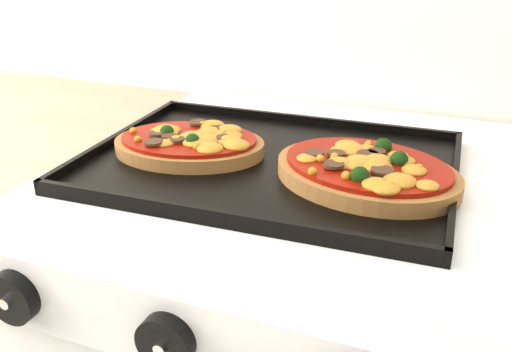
% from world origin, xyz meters
% --- Properties ---
extents(control_panel, '(0.60, 0.02, 0.09)m').
position_xyz_m(control_panel, '(-0.00, 1.39, 0.85)').
color(control_panel, silver).
rests_on(control_panel, stove).
extents(knob_left, '(0.06, 0.02, 0.06)m').
position_xyz_m(knob_left, '(-0.20, 1.37, 0.85)').
color(knob_left, black).
rests_on(knob_left, control_panel).
extents(knob_center, '(0.06, 0.02, 0.06)m').
position_xyz_m(knob_center, '(-0.01, 1.37, 0.85)').
color(knob_center, black).
rests_on(knob_center, control_panel).
extents(baking_tray, '(0.50, 0.38, 0.02)m').
position_xyz_m(baking_tray, '(-0.03, 1.67, 0.92)').
color(baking_tray, black).
rests_on(baking_tray, stove).
extents(pizza_left, '(0.24, 0.19, 0.03)m').
position_xyz_m(pizza_left, '(-0.14, 1.66, 0.94)').
color(pizza_left, olive).
rests_on(pizza_left, baking_tray).
extents(pizza_right, '(0.27, 0.23, 0.03)m').
position_xyz_m(pizza_right, '(0.11, 1.66, 0.94)').
color(pizza_right, olive).
rests_on(pizza_right, baking_tray).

